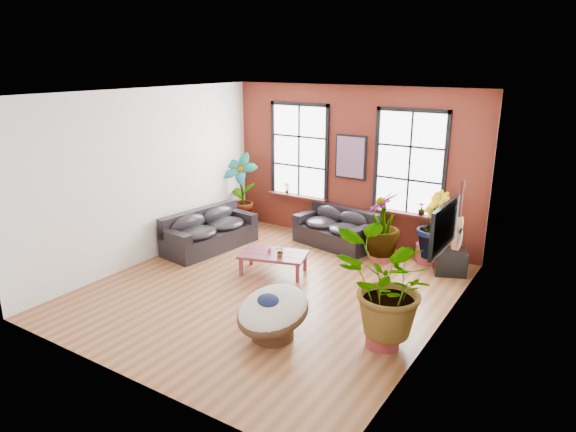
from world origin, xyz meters
name	(u,v)px	position (x,y,z in m)	size (l,w,h in m)	color
room	(274,195)	(0.00, 0.15, 1.75)	(6.04, 6.54, 3.54)	brown
sofa_back	(337,229)	(-0.08, 2.76, 0.38)	(1.95, 1.23, 0.83)	black
sofa_left	(208,231)	(-2.38, 1.06, 0.38)	(1.16, 2.24, 0.85)	black
coffee_table	(273,256)	(-0.38, 0.66, 0.36)	(1.43, 1.07, 0.49)	maroon
papasan_chair	(272,312)	(0.98, -1.37, 0.43)	(1.38, 1.39, 0.83)	#422817
poster	(351,157)	(0.00, 3.18, 1.95)	(0.74, 0.06, 0.98)	black
tv_wall_unit	(448,228)	(2.93, 0.60, 1.54)	(0.13, 1.86, 1.20)	black
media_box	(450,262)	(2.54, 2.51, 0.25)	(0.73, 0.68, 0.49)	black
pot_back_left	(241,220)	(-2.68, 2.60, 0.18)	(0.64, 0.64, 0.37)	maroon
pot_back_right	(428,253)	(1.99, 2.88, 0.19)	(0.62, 0.62, 0.38)	maroon
pot_right_wall	(383,334)	(2.47, -0.70, 0.18)	(0.55, 0.55, 0.36)	maroon
pot_mid	(380,252)	(1.12, 2.42, 0.18)	(0.57, 0.57, 0.36)	maroon
floor_plant_back_left	(241,188)	(-2.67, 2.63, 1.00)	(0.89, 0.61, 1.70)	#1E4412
floor_plant_back_right	(432,224)	(2.03, 2.86, 0.83)	(0.75, 0.60, 1.36)	#1E4412
floor_plant_right_wall	(386,287)	(2.48, -0.70, 0.94)	(1.40, 1.21, 1.56)	#1E4412
floor_plant_mid	(382,224)	(1.13, 2.42, 0.80)	(0.74, 0.74, 1.33)	#1E4412
table_plant	(281,252)	(-0.16, 0.58, 0.52)	(0.20, 0.17, 0.22)	#1E4412
sill_plant_left	(287,188)	(-1.65, 3.13, 1.04)	(0.14, 0.10, 0.27)	#1E4412
sill_plant_right	(422,209)	(1.70, 3.13, 1.04)	(0.15, 0.15, 0.27)	#1E4412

